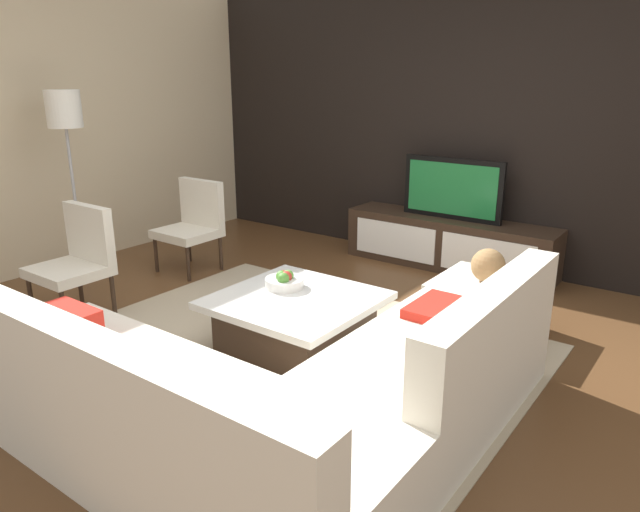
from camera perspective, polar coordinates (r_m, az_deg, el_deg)
The scene contains 14 objects.
ground_plane at distance 4.09m, azimuth -2.10°, elevation -9.67°, with size 14.00×14.00×0.00m, color brown.
feature_wall_back at distance 6.01m, azimuth 14.34°, elevation 12.47°, with size 6.40×0.12×2.80m, color black.
side_wall_left at distance 6.28m, azimuth -25.06°, elevation 11.60°, with size 0.12×5.20×2.80m, color beige.
area_rug at distance 4.14m, azimuth -3.20°, elevation -9.23°, with size 3.18×2.53×0.01m, color tan.
media_console at distance 5.93m, azimuth 12.39°, elevation 1.23°, with size 2.08×0.48×0.50m.
television at distance 5.81m, azimuth 12.74°, elevation 6.38°, with size 1.00×0.06×0.59m.
sectional_couch at distance 3.08m, azimuth -4.29°, elevation -13.39°, with size 2.48×2.43×0.83m.
coffee_table at distance 4.13m, azimuth -2.36°, elevation -6.30°, with size 1.04×1.02×0.38m.
accent_chair_near at distance 4.99m, azimuth -22.40°, elevation 0.11°, with size 0.54×0.50×0.87m.
floor_lamp at distance 5.71m, azimuth -23.48°, elevation 11.73°, with size 0.30×0.30×1.72m.
ottoman at distance 4.53m, azimuth 15.66°, elevation -4.76°, with size 0.70×0.70×0.40m, color silver.
fruit_bowl at distance 4.22m, azimuth -3.45°, elevation -2.41°, with size 0.28×0.28×0.13m.
accent_chair_far at distance 5.84m, azimuth -12.14°, elevation 3.43°, with size 0.54×0.50×0.87m.
decorative_ball at distance 4.43m, azimuth 15.99°, elevation -0.88°, with size 0.25×0.25×0.25m, color #997247.
Camera 1 is at (2.28, -2.84, 1.86)m, focal length 32.98 mm.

